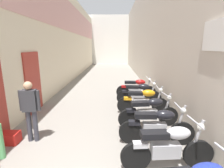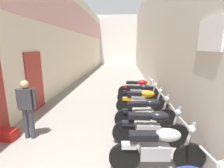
{
  "view_description": "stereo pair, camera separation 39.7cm",
  "coord_description": "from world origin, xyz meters",
  "px_view_note": "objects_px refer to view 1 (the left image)",
  "views": [
    {
      "loc": [
        0.48,
        -0.32,
        2.38
      ],
      "look_at": [
        0.42,
        6.01,
        0.96
      ],
      "focal_mm": 26.62,
      "sensor_mm": 36.0,
      "label": 1
    },
    {
      "loc": [
        0.88,
        -0.31,
        2.38
      ],
      "look_at": [
        0.42,
        6.01,
        0.96
      ],
      "focal_mm": 26.62,
      "sensor_mm": 36.0,
      "label": 2
    }
  ],
  "objects_px": {
    "motorcycle_seventh": "(136,88)",
    "plastic_crate": "(10,138)",
    "motorcycle_third": "(157,125)",
    "motorcycle_sixth": "(139,93)",
    "pedestrian_mid_alley": "(30,107)",
    "motorcycle_fourth": "(149,111)",
    "motorcycle_fifth": "(143,100)",
    "motorcycle_second": "(168,146)"
  },
  "relations": [
    {
      "from": "motorcycle_seventh",
      "to": "plastic_crate",
      "type": "height_order",
      "value": "motorcycle_seventh"
    },
    {
      "from": "motorcycle_fourth",
      "to": "motorcycle_fifth",
      "type": "height_order",
      "value": "same"
    },
    {
      "from": "motorcycle_fifth",
      "to": "motorcycle_seventh",
      "type": "height_order",
      "value": "same"
    },
    {
      "from": "plastic_crate",
      "to": "motorcycle_sixth",
      "type": "bearing_deg",
      "value": 38.19
    },
    {
      "from": "motorcycle_seventh",
      "to": "pedestrian_mid_alley",
      "type": "xyz_separation_m",
      "value": [
        -3.14,
        -3.68,
        0.42
      ]
    },
    {
      "from": "motorcycle_fourth",
      "to": "motorcycle_seventh",
      "type": "xyz_separation_m",
      "value": [
        0.0,
        2.89,
        0.0
      ]
    },
    {
      "from": "motorcycle_third",
      "to": "motorcycle_fifth",
      "type": "xyz_separation_m",
      "value": [
        -0.0,
        1.94,
        0.0
      ]
    },
    {
      "from": "pedestrian_mid_alley",
      "to": "plastic_crate",
      "type": "relative_size",
      "value": 3.57
    },
    {
      "from": "motorcycle_sixth",
      "to": "motorcycle_second",
      "type": "bearing_deg",
      "value": -90.0
    },
    {
      "from": "motorcycle_fourth",
      "to": "motorcycle_seventh",
      "type": "height_order",
      "value": "same"
    },
    {
      "from": "motorcycle_fifth",
      "to": "motorcycle_sixth",
      "type": "xyz_separation_m",
      "value": [
        -0.0,
        0.96,
        0.0
      ]
    },
    {
      "from": "motorcycle_fifth",
      "to": "plastic_crate",
      "type": "bearing_deg",
      "value": -152.29
    },
    {
      "from": "motorcycle_second",
      "to": "motorcycle_seventh",
      "type": "bearing_deg",
      "value": 90.0
    },
    {
      "from": "motorcycle_third",
      "to": "motorcycle_fourth",
      "type": "relative_size",
      "value": 1.0
    },
    {
      "from": "motorcycle_fifth",
      "to": "pedestrian_mid_alley",
      "type": "xyz_separation_m",
      "value": [
        -3.14,
        -1.81,
        0.42
      ]
    },
    {
      "from": "motorcycle_fifth",
      "to": "motorcycle_sixth",
      "type": "bearing_deg",
      "value": 90.0
    },
    {
      "from": "motorcycle_second",
      "to": "motorcycle_sixth",
      "type": "xyz_separation_m",
      "value": [
        -0.0,
        3.77,
        0.0
      ]
    },
    {
      "from": "motorcycle_fifth",
      "to": "motorcycle_sixth",
      "type": "height_order",
      "value": "same"
    },
    {
      "from": "pedestrian_mid_alley",
      "to": "motorcycle_fourth",
      "type": "bearing_deg",
      "value": 14.01
    },
    {
      "from": "motorcycle_third",
      "to": "motorcycle_seventh",
      "type": "distance_m",
      "value": 3.8
    },
    {
      "from": "motorcycle_third",
      "to": "motorcycle_sixth",
      "type": "height_order",
      "value": "same"
    },
    {
      "from": "motorcycle_fifth",
      "to": "pedestrian_mid_alley",
      "type": "relative_size",
      "value": 1.18
    },
    {
      "from": "motorcycle_second",
      "to": "pedestrian_mid_alley",
      "type": "height_order",
      "value": "pedestrian_mid_alley"
    },
    {
      "from": "motorcycle_fourth",
      "to": "motorcycle_sixth",
      "type": "xyz_separation_m",
      "value": [
        0.0,
        1.99,
        0.0
      ]
    },
    {
      "from": "motorcycle_third",
      "to": "motorcycle_fifth",
      "type": "bearing_deg",
      "value": 90.0
    },
    {
      "from": "motorcycle_third",
      "to": "motorcycle_seventh",
      "type": "bearing_deg",
      "value": 90.0
    },
    {
      "from": "motorcycle_third",
      "to": "motorcycle_sixth",
      "type": "distance_m",
      "value": 2.9
    },
    {
      "from": "motorcycle_third",
      "to": "pedestrian_mid_alley",
      "type": "height_order",
      "value": "pedestrian_mid_alley"
    },
    {
      "from": "motorcycle_fifth",
      "to": "motorcycle_fourth",
      "type": "bearing_deg",
      "value": -90.0
    },
    {
      "from": "motorcycle_fourth",
      "to": "motorcycle_fifth",
      "type": "distance_m",
      "value": 1.03
    },
    {
      "from": "pedestrian_mid_alley",
      "to": "motorcycle_seventh",
      "type": "bearing_deg",
      "value": 49.53
    },
    {
      "from": "motorcycle_sixth",
      "to": "pedestrian_mid_alley",
      "type": "distance_m",
      "value": 4.21
    },
    {
      "from": "motorcycle_fourth",
      "to": "pedestrian_mid_alley",
      "type": "height_order",
      "value": "pedestrian_mid_alley"
    },
    {
      "from": "motorcycle_fourth",
      "to": "motorcycle_seventh",
      "type": "bearing_deg",
      "value": 90.0
    },
    {
      "from": "motorcycle_second",
      "to": "motorcycle_fourth",
      "type": "relative_size",
      "value": 1.0
    },
    {
      "from": "motorcycle_fourth",
      "to": "motorcycle_sixth",
      "type": "distance_m",
      "value": 1.99
    },
    {
      "from": "motorcycle_third",
      "to": "motorcycle_sixth",
      "type": "relative_size",
      "value": 1.0
    },
    {
      "from": "motorcycle_second",
      "to": "motorcycle_third",
      "type": "bearing_deg",
      "value": 90.0
    },
    {
      "from": "motorcycle_seventh",
      "to": "plastic_crate",
      "type": "relative_size",
      "value": 4.21
    },
    {
      "from": "motorcycle_third",
      "to": "motorcycle_fifth",
      "type": "distance_m",
      "value": 1.94
    },
    {
      "from": "plastic_crate",
      "to": "motorcycle_seventh",
      "type": "bearing_deg",
      "value": 45.89
    },
    {
      "from": "plastic_crate",
      "to": "motorcycle_second",
      "type": "bearing_deg",
      "value": -13.41
    }
  ]
}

